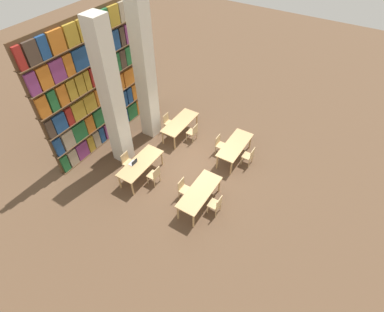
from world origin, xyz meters
TOP-DOWN VIEW (x-y plane):
  - ground_plane at (0.00, 0.00)m, footprint 40.00×40.00m
  - bookshelf_bank at (0.02, 4.23)m, footprint 6.24×0.35m
  - pillar_left at (-0.99, 2.72)m, footprint 0.64×0.64m
  - pillar_center at (0.99, 2.72)m, footprint 0.64×0.64m
  - reading_table_0 at (-1.46, -1.37)m, footprint 2.06×0.80m
  - chair_0 at (-1.46, -2.05)m, footprint 0.42×0.40m
  - chair_1 at (-1.46, -0.68)m, footprint 0.42×0.40m
  - reading_table_1 at (1.47, -1.36)m, footprint 2.06×0.80m
  - chair_2 at (1.45, -2.04)m, footprint 0.42×0.40m
  - chair_3 at (1.45, -0.67)m, footprint 0.42×0.40m
  - reading_table_2 at (-1.46, 1.35)m, footprint 2.06×0.80m
  - chair_4 at (-1.49, 0.67)m, footprint 0.42×0.40m
  - chair_5 at (-1.49, 2.04)m, footprint 0.42×0.40m
  - laptop at (-1.63, 1.56)m, footprint 0.32×0.22m
  - reading_table_3 at (1.53, 1.45)m, footprint 2.06×0.80m
  - chair_6 at (1.53, 0.76)m, footprint 0.42×0.40m
  - chair_7 at (1.53, 2.14)m, footprint 0.42×0.40m

SIDE VIEW (x-z plane):
  - ground_plane at x=0.00m, z-range 0.00..0.00m
  - chair_0 at x=-1.46m, z-range 0.03..0.90m
  - chair_1 at x=-1.46m, z-range 0.03..0.90m
  - chair_2 at x=1.45m, z-range 0.03..0.90m
  - chair_3 at x=1.45m, z-range 0.03..0.90m
  - chair_4 at x=-1.49m, z-range 0.03..0.90m
  - chair_5 at x=-1.49m, z-range 0.03..0.90m
  - chair_6 at x=1.53m, z-range 0.03..0.90m
  - chair_7 at x=1.53m, z-range 0.03..0.90m
  - reading_table_0 at x=-1.46m, z-range 0.29..1.05m
  - reading_table_1 at x=1.47m, z-range 0.29..1.05m
  - reading_table_2 at x=-1.46m, z-range 0.29..1.05m
  - reading_table_3 at x=1.53m, z-range 0.29..1.05m
  - laptop at x=-1.63m, z-range 0.69..0.90m
  - bookshelf_bank at x=0.02m, z-range -0.05..5.45m
  - pillar_left at x=-0.99m, z-range 0.00..6.00m
  - pillar_center at x=0.99m, z-range 0.00..6.00m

